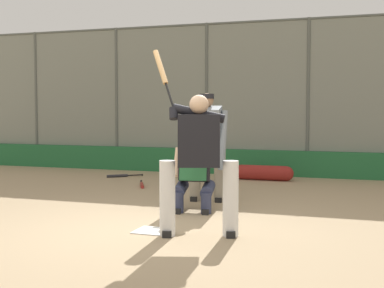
{
  "coord_description": "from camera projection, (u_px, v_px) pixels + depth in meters",
  "views": [
    {
      "loc": [
        -2.61,
        6.16,
        1.54
      ],
      "look_at": [
        -0.19,
        -1.0,
        1.05
      ],
      "focal_mm": 50.0,
      "sensor_mm": 36.0,
      "label": 1
    }
  ],
  "objects": [
    {
      "name": "home_plate_marker",
      "position": [
        153.0,
        231.0,
        6.76
      ],
      "size": [
        0.43,
        0.43,
        0.01
      ],
      "primitive_type": "cube",
      "color": "white",
      "rests_on": "ground_plane"
    },
    {
      "name": "spare_bat_third_base_side",
      "position": [
        142.0,
        185.0,
        10.71
      ],
      "size": [
        0.44,
        0.84,
        0.07
      ],
      "rotation": [
        0.0,
        0.0,
        2.02
      ],
      "color": "black",
      "rests_on": "ground_plane"
    },
    {
      "name": "backstop_fence",
      "position": [
        256.0,
        94.0,
        12.54
      ],
      "size": [
        17.01,
        0.08,
        3.62
      ],
      "color": "#515651",
      "rests_on": "ground_plane"
    },
    {
      "name": "spare_bat_by_padding",
      "position": [
        120.0,
        176.0,
        12.16
      ],
      "size": [
        0.68,
        0.57,
        0.07
      ],
      "rotation": [
        0.0,
        0.0,
        0.68
      ],
      "color": "black",
      "rests_on": "ground_plane"
    },
    {
      "name": "batter_at_plate",
      "position": [
        198.0,
        159.0,
        6.46
      ],
      "size": [
        1.17,
        0.55,
        2.3
      ],
      "rotation": [
        0.0,
        0.0,
        0.3
      ],
      "color": "silver",
      "rests_on": "ground_plane"
    },
    {
      "name": "equipment_bag_dugout_side",
      "position": [
        263.0,
        173.0,
        11.65
      ],
      "size": [
        1.31,
        0.32,
        0.32
      ],
      "color": "maroon",
      "rests_on": "ground_plane"
    },
    {
      "name": "umpire_home",
      "position": [
        207.0,
        143.0,
        8.88
      ],
      "size": [
        0.74,
        0.48,
        1.81
      ],
      "rotation": [
        0.0,
        0.0,
        0.08
      ],
      "color": "gray",
      "rests_on": "ground_plane"
    },
    {
      "name": "catcher_behind_plate",
      "position": [
        194.0,
        170.0,
        8.06
      ],
      "size": [
        0.68,
        0.79,
        1.22
      ],
      "rotation": [
        0.0,
        0.0,
        0.17
      ],
      "color": "#2D334C",
      "rests_on": "ground_plane"
    },
    {
      "name": "padding_wall",
      "position": [
        254.0,
        162.0,
        12.55
      ],
      "size": [
        16.59,
        0.18,
        0.59
      ],
      "primitive_type": "cube",
      "color": "#236638",
      "rests_on": "ground_plane"
    },
    {
      "name": "fielding_glove_on_dirt",
      "position": [
        173.0,
        191.0,
        9.81
      ],
      "size": [
        0.29,
        0.22,
        0.1
      ],
      "color": "#56331E",
      "rests_on": "ground_plane"
    },
    {
      "name": "bleachers_beyond",
      "position": [
        184.0,
        149.0,
        15.49
      ],
      "size": [
        11.85,
        1.95,
        1.16
      ],
      "color": "slate",
      "rests_on": "ground_plane"
    },
    {
      "name": "ground_plane",
      "position": [
        153.0,
        231.0,
        6.76
      ],
      "size": [
        160.0,
        160.0,
        0.0
      ],
      "primitive_type": "plane",
      "color": "tan"
    }
  ]
}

